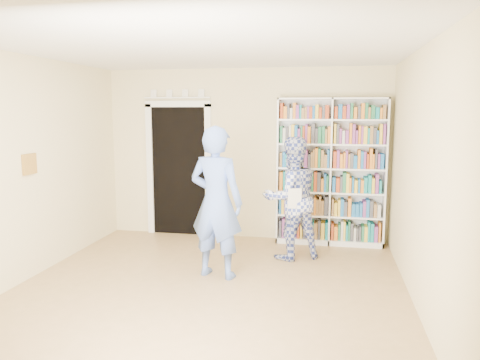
{
  "coord_description": "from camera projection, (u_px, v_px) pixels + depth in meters",
  "views": [
    {
      "loc": [
        1.33,
        -4.82,
        2.03
      ],
      "look_at": [
        0.23,
        0.9,
        1.17
      ],
      "focal_mm": 35.0,
      "sensor_mm": 36.0,
      "label": 1
    }
  ],
  "objects": [
    {
      "name": "wall_back",
      "position": [
        245.0,
        154.0,
        7.46
      ],
      "size": [
        4.5,
        0.0,
        4.5
      ],
      "primitive_type": "plane",
      "rotation": [
        1.57,
        0.0,
        0.0
      ],
      "color": "beige",
      "rests_on": "floor"
    },
    {
      "name": "ceiling",
      "position": [
        202.0,
        46.0,
        4.84
      ],
      "size": [
        5.0,
        5.0,
        0.0
      ],
      "primitive_type": "plane",
      "rotation": [
        3.14,
        0.0,
        0.0
      ],
      "color": "white",
      "rests_on": "wall_back"
    },
    {
      "name": "man_blue",
      "position": [
        216.0,
        202.0,
        5.69
      ],
      "size": [
        0.76,
        0.58,
        1.87
      ],
      "primitive_type": "imported",
      "rotation": [
        0.0,
        0.0,
        2.93
      ],
      "color": "#5B7ACB",
      "rests_on": "floor"
    },
    {
      "name": "floor",
      "position": [
        205.0,
        294.0,
        5.23
      ],
      "size": [
        5.0,
        5.0,
        0.0
      ],
      "primitive_type": "plane",
      "color": "#99784A",
      "rests_on": "ground"
    },
    {
      "name": "man_plaid",
      "position": [
        291.0,
        198.0,
        6.43
      ],
      "size": [
        1.03,
        0.96,
        1.69
      ],
      "primitive_type": "imported",
      "rotation": [
        0.0,
        0.0,
        3.65
      ],
      "color": "#324299",
      "rests_on": "floor"
    },
    {
      "name": "paper_sheet",
      "position": [
        295.0,
        198.0,
        6.14
      ],
      "size": [
        0.17,
        0.08,
        0.27
      ],
      "primitive_type": "cube",
      "rotation": [
        0.0,
        0.0,
        0.42
      ],
      "color": "white",
      "rests_on": "man_plaid"
    },
    {
      "name": "wall_right",
      "position": [
        424.0,
        181.0,
        4.61
      ],
      "size": [
        0.0,
        5.0,
        5.0
      ],
      "primitive_type": "plane",
      "rotation": [
        1.57,
        0.0,
        -1.57
      ],
      "color": "beige",
      "rests_on": "floor"
    },
    {
      "name": "wall_art",
      "position": [
        29.0,
        164.0,
        5.64
      ],
      "size": [
        0.03,
        0.25,
        0.25
      ],
      "primitive_type": "cube",
      "color": "brown",
      "rests_on": "wall_left"
    },
    {
      "name": "wall_left",
      "position": [
        17.0,
        170.0,
        5.46
      ],
      "size": [
        0.0,
        5.0,
        5.0
      ],
      "primitive_type": "plane",
      "rotation": [
        1.57,
        0.0,
        1.57
      ],
      "color": "beige",
      "rests_on": "floor"
    },
    {
      "name": "bookshelf",
      "position": [
        331.0,
        171.0,
        7.09
      ],
      "size": [
        1.62,
        0.3,
        2.23
      ],
      "rotation": [
        0.0,
        0.0,
        0.38
      ],
      "color": "white",
      "rests_on": "floor"
    },
    {
      "name": "doorway",
      "position": [
        179.0,
        164.0,
        7.67
      ],
      "size": [
        1.1,
        0.08,
        2.43
      ],
      "color": "black",
      "rests_on": "floor"
    }
  ]
}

